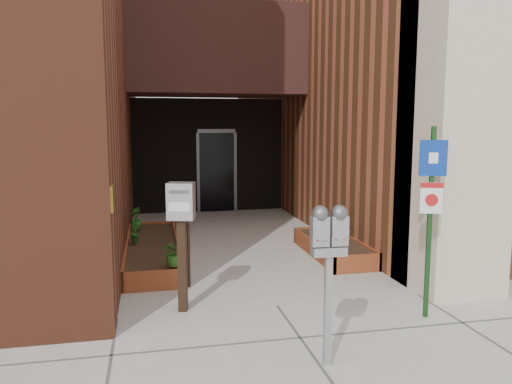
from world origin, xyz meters
TOP-DOWN VIEW (x-y plane):
  - ground at (0.00, 0.00)m, footprint 80.00×80.00m
  - architecture at (-0.18, 6.89)m, footprint 20.00×14.60m
  - planter_left at (-1.55, 2.70)m, footprint 0.90×3.60m
  - planter_right at (1.60, 2.20)m, footprint 0.80×2.20m
  - handrail at (-1.05, 2.65)m, footprint 0.04×3.34m
  - parking_meter at (0.07, -1.64)m, footprint 0.35×0.17m
  - sign_post at (1.67, -0.74)m, footprint 0.30×0.13m
  - payment_dropbox at (-1.20, 0.09)m, footprint 0.37×0.31m
  - shrub_left_a at (-1.25, 1.10)m, footprint 0.50×0.50m
  - shrub_left_b at (-1.85, 2.70)m, footprint 0.22×0.22m
  - shrub_left_c at (-1.85, 3.88)m, footprint 0.28×0.28m
  - shrub_left_d at (-1.85, 4.30)m, footprint 0.27×0.27m
  - shrub_right_a at (1.59, 2.02)m, footprint 0.23×0.23m
  - shrub_right_b at (1.35, 1.96)m, footprint 0.22×0.22m
  - shrub_right_c at (1.65, 3.10)m, footprint 0.37×0.37m

SIDE VIEW (x-z plane):
  - ground at x=0.00m, z-range 0.00..0.00m
  - planter_left at x=-1.55m, z-range -0.02..0.28m
  - planter_right at x=1.60m, z-range -0.02..0.28m
  - shrub_right_c at x=1.65m, z-range 0.30..0.60m
  - shrub_right_b at x=1.35m, z-range 0.30..0.62m
  - shrub_left_b at x=-1.85m, z-range 0.30..0.63m
  - shrub_left_c at x=-1.85m, z-range 0.30..0.66m
  - shrub_left_d at x=-1.85m, z-range 0.30..0.66m
  - shrub_right_a at x=1.59m, z-range 0.30..0.66m
  - shrub_left_a at x=-1.25m, z-range 0.30..0.71m
  - handrail at x=-1.05m, z-range 0.30..1.20m
  - payment_dropbox at x=-1.20m, z-range 0.36..1.98m
  - parking_meter at x=0.07m, z-range 0.43..2.01m
  - sign_post at x=1.67m, z-range 0.26..2.57m
  - architecture at x=-0.18m, z-range -0.02..9.98m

